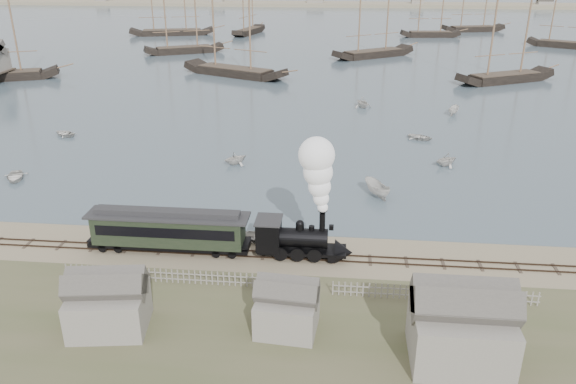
{
  "coord_description": "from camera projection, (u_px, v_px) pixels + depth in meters",
  "views": [
    {
      "loc": [
        5.17,
        -43.41,
        23.57
      ],
      "look_at": [
        0.53,
        3.72,
        3.5
      ],
      "focal_mm": 35.0,
      "sensor_mm": 36.0,
      "label": 1
    }
  ],
  "objects": [
    {
      "name": "schooner_9",
      "position": [
        477.0,
        0.0,
        182.4
      ],
      "size": [
        21.4,
        10.22,
        20.0
      ],
      "primitive_type": null,
      "rotation": [
        0.0,
        0.0,
        0.27
      ],
      "color": "black",
      "rests_on": "harbor_water"
    },
    {
      "name": "beached_dinghy",
      "position": [
        258.0,
        237.0,
        49.99
      ],
      "size": [
        2.94,
        3.94,
        0.78
      ],
      "primitive_type": "imported",
      "rotation": [
        0.0,
        0.0,
        1.5
      ],
      "color": "silver",
      "rests_on": "ground"
    },
    {
      "name": "rowboat_4",
      "position": [
        446.0,
        159.0,
        67.5
      ],
      "size": [
        3.83,
        3.96,
        1.6
      ],
      "primitive_type": "imported",
      "rotation": [
        0.0,
        0.0,
        5.28
      ],
      "color": "silver",
      "rests_on": "harbor_water"
    },
    {
      "name": "rowboat_6",
      "position": [
        64.0,
        133.0,
        78.9
      ],
      "size": [
        3.75,
        4.17,
        0.71
      ],
      "primitive_type": "imported",
      "rotation": [
        0.0,
        0.0,
        4.24
      ],
      "color": "silver",
      "rests_on": "harbor_water"
    },
    {
      "name": "schooner_8",
      "position": [
        433.0,
        3.0,
        169.65
      ],
      "size": [
        18.27,
        5.79,
        20.0
      ],
      "primitive_type": null,
      "rotation": [
        0.0,
        0.0,
        0.09
      ],
      "color": "black",
      "rests_on": "harbor_water"
    },
    {
      "name": "rowboat_2",
      "position": [
        377.0,
        189.0,
        58.94
      ],
      "size": [
        4.32,
        3.34,
        1.58
      ],
      "primitive_type": "imported",
      "rotation": [
        0.0,
        0.0,
        3.65
      ],
      "color": "silver",
      "rests_on": "harbor_water"
    },
    {
      "name": "rowboat_3",
      "position": [
        420.0,
        137.0,
        77.25
      ],
      "size": [
        3.7,
        4.13,
        0.71
      ],
      "primitive_type": "imported",
      "rotation": [
        0.0,
        0.0,
        1.11
      ],
      "color": "silver",
      "rests_on": "harbor_water"
    },
    {
      "name": "rowboat_0",
      "position": [
        15.0,
        177.0,
        63.39
      ],
      "size": [
        4.46,
        3.93,
        0.77
      ],
      "primitive_type": "imported",
      "rotation": [
        0.0,
        0.0,
        0.42
      ],
      "color": "silver",
      "rests_on": "harbor_water"
    },
    {
      "name": "shed_left",
      "position": [
        111.0,
        328.0,
        38.43
      ],
      "size": [
        5.0,
        4.0,
        4.1
      ],
      "primitive_type": null,
      "color": "gray",
      "rests_on": "ground"
    },
    {
      "name": "rowboat_7",
      "position": [
        363.0,
        102.0,
        93.16
      ],
      "size": [
        4.43,
        4.25,
        1.8
      ],
      "primitive_type": "imported",
      "rotation": [
        0.0,
        0.0,
        0.51
      ],
      "color": "silver",
      "rests_on": "harbor_water"
    },
    {
      "name": "rowboat_1",
      "position": [
        235.0,
        158.0,
        67.97
      ],
      "size": [
        3.97,
        4.01,
        1.6
      ],
      "primitive_type": "imported",
      "rotation": [
        0.0,
        0.0,
        2.29
      ],
      "color": "silver",
      "rests_on": "harbor_water"
    },
    {
      "name": "rail_track",
      "position": [
        275.0,
        255.0,
        47.59
      ],
      "size": [
        120.0,
        1.8,
        0.16
      ],
      "color": "#33251C",
      "rests_on": "ground"
    },
    {
      "name": "shed_right",
      "position": [
        457.0,
        359.0,
        35.44
      ],
      "size": [
        6.0,
        5.0,
        5.1
      ],
      "primitive_type": null,
      "color": "gray",
      "rests_on": "ground"
    },
    {
      "name": "shed_mid",
      "position": [
        287.0,
        329.0,
        38.27
      ],
      "size": [
        4.0,
        3.5,
        3.6
      ],
      "primitive_type": null,
      "color": "gray",
      "rests_on": "ground"
    },
    {
      "name": "schooner_4",
      "position": [
        512.0,
        30.0,
        108.46
      ],
      "size": [
        21.3,
        14.38,
        20.0
      ],
      "primitive_type": null,
      "rotation": [
        0.0,
        0.0,
        0.48
      ],
      "color": "black",
      "rests_on": "harbor_water"
    },
    {
      "name": "ground",
      "position": [
        278.0,
        245.0,
        49.44
      ],
      "size": [
        600.0,
        600.0,
        0.0
      ],
      "primitive_type": "plane",
      "color": "gray",
      "rests_on": "ground"
    },
    {
      "name": "locomotive",
      "position": [
        313.0,
        207.0,
        45.51
      ],
      "size": [
        8.11,
        3.03,
        10.12
      ],
      "color": "black",
      "rests_on": "ground"
    },
    {
      "name": "schooner_2",
      "position": [
        233.0,
        27.0,
        114.35
      ],
      "size": [
        23.94,
        15.34,
        20.0
      ],
      "primitive_type": null,
      "rotation": [
        0.0,
        0.0,
        -0.45
      ],
      "color": "black",
      "rests_on": "harbor_water"
    },
    {
      "name": "schooner_1",
      "position": [
        182.0,
        13.0,
        141.25
      ],
      "size": [
        20.12,
        13.13,
        20.0
      ],
      "primitive_type": null,
      "rotation": [
        0.0,
        0.0,
        0.46
      ],
      "color": "black",
      "rests_on": "harbor_water"
    },
    {
      "name": "picket_fence_east",
      "position": [
        434.0,
        301.0,
        41.44
      ],
      "size": [
        15.0,
        0.1,
        1.2
      ],
      "primitive_type": null,
      "color": "gray",
      "rests_on": "ground"
    },
    {
      "name": "schooner_3",
      "position": [
        375.0,
        15.0,
        135.73
      ],
      "size": [
        21.06,
        17.07,
        20.0
      ],
      "primitive_type": null,
      "rotation": [
        0.0,
        0.0,
        0.62
      ],
      "color": "black",
      "rests_on": "harbor_water"
    },
    {
      "name": "schooner_5",
      "position": [
        571.0,
        9.0,
        149.95
      ],
      "size": [
        18.75,
        13.13,
        20.0
      ],
      "primitive_type": null,
      "rotation": [
        0.0,
        0.0,
        -0.51
      ],
      "color": "black",
      "rests_on": "harbor_water"
    },
    {
      "name": "schooner_7",
      "position": [
        248.0,
        1.0,
        176.18
      ],
      "size": [
        8.8,
        19.15,
        20.0
      ],
      "primitive_type": null,
      "rotation": [
        0.0,
        0.0,
        1.32
      ],
      "color": "black",
      "rests_on": "harbor_water"
    },
    {
      "name": "passenger_coach",
      "position": [
        169.0,
        229.0,
        47.6
      ],
      "size": [
        13.81,
        2.66,
        3.35
      ],
      "color": "black",
      "rests_on": "ground"
    },
    {
      "name": "far_spit",
      "position": [
        335.0,
        6.0,
        278.52
      ],
      "size": [
        500.0,
        20.0,
        1.8
      ],
      "primitive_type": "cube",
      "color": "tan",
      "rests_on": "ground"
    },
    {
      "name": "schooner_6",
      "position": [
        170.0,
        2.0,
        174.04
      ],
      "size": [
        26.74,
        12.3,
        20.0
      ],
      "primitive_type": null,
      "rotation": [
        0.0,
        0.0,
        0.25
      ],
      "color": "black",
      "rests_on": "harbor_water"
    },
    {
      "name": "rowboat_5",
      "position": [
        453.0,
        111.0,
        89.17
      ],
      "size": [
        3.63,
        2.53,
        1.31
      ],
      "primitive_type": "imported",
      "rotation": [
        0.0,
        0.0,
        2.73
      ],
      "color": "silver",
      "rests_on": "harbor_water"
    },
    {
      "name": "harbor_water",
      "position": [
        331.0,
        24.0,
        205.21
      ],
      "size": [
        600.0,
        336.0,
        0.06
      ],
      "primitive_type": "cube",
      "color": "#495C69",
      "rests_on": "ground"
    },
    {
      "name": "picket_fence_west",
      "position": [
        185.0,
        283.0,
        43.62
      ],
      "size": [
        19.0,
        0.1,
        1.2
      ],
      "primitive_type": null,
      "color": "gray",
      "rests_on": "ground"
    }
  ]
}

